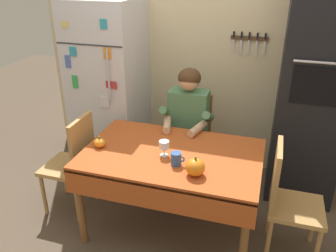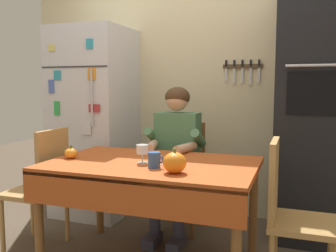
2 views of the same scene
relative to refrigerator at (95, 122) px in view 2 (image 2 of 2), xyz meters
The scene contains 12 objects.
back_wall_assembly 1.15m from the refrigerator, 21.32° to the left, with size 3.70×0.13×2.60m.
refrigerator is the anchor object (origin of this frame).
wall_oven 2.01m from the refrigerator, ahead, with size 0.60×0.64×2.10m.
dining_table 1.32m from the refrigerator, 42.91° to the right, with size 1.40×0.90×0.74m.
chair_behind_person 1.00m from the refrigerator, ahead, with size 0.40×0.40×0.93m.
seated_person 0.98m from the refrigerator, 16.86° to the right, with size 0.47×0.55×1.25m.
chair_left_side 0.95m from the refrigerator, 86.76° to the right, with size 0.40×0.40×0.93m.
chair_right_side 2.08m from the refrigerator, 25.18° to the right, with size 0.40×0.40×0.93m.
coffee_mug 1.46m from the refrigerator, 44.82° to the right, with size 0.11×0.08×0.10m.
wine_glass 1.29m from the refrigerator, 45.56° to the right, with size 0.08×0.08×0.13m.
pumpkin_large 1.64m from the refrigerator, 43.02° to the right, with size 0.14×0.14×0.15m.
pumpkin_medium 1.02m from the refrigerator, 68.96° to the right, with size 0.09×0.09×0.10m.
Camera 2 is at (0.93, -2.20, 1.26)m, focal length 39.60 mm.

